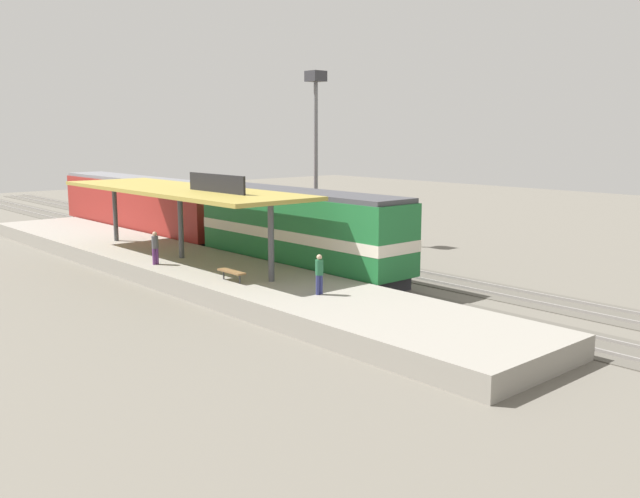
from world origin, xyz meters
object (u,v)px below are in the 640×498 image
(freight_car, at_px, (240,213))
(person_waiting, at_px, (319,272))
(person_walking, at_px, (155,246))
(light_mast, at_px, (316,121))
(platform_bench, at_px, (232,272))
(locomotive, at_px, (300,231))
(passenger_carriage_single, at_px, (142,206))

(freight_car, relative_size, person_waiting, 7.02)
(freight_car, bearing_deg, person_walking, -143.08)
(light_mast, xyz_separation_m, person_walking, (-14.39, -3.86, -6.54))
(light_mast, distance_m, person_walking, 16.27)
(platform_bench, relative_size, person_waiting, 0.99)
(platform_bench, bearing_deg, person_waiting, -74.01)
(locomotive, distance_m, person_walking, 7.60)
(passenger_carriage_single, xyz_separation_m, light_mast, (7.80, -10.41, 6.08))
(light_mast, bearing_deg, passenger_carriage_single, 126.85)
(passenger_carriage_single, height_order, light_mast, light_mast)
(locomotive, relative_size, person_waiting, 8.44)
(passenger_carriage_single, bearing_deg, platform_bench, -106.45)
(locomotive, bearing_deg, light_mast, 44.23)
(person_walking, bearing_deg, freight_car, 36.92)
(platform_bench, bearing_deg, locomotive, 21.10)
(platform_bench, xyz_separation_m, person_waiting, (1.31, -4.58, 0.51))
(passenger_carriage_single, xyz_separation_m, person_walking, (-6.59, -14.27, -0.46))
(locomotive, relative_size, person_walking, 8.44)
(person_walking, bearing_deg, passenger_carriage_single, 65.20)
(person_waiting, bearing_deg, freight_car, 63.99)
(platform_bench, xyz_separation_m, locomotive, (6.00, 2.32, 1.07))
(locomotive, xyz_separation_m, passenger_carriage_single, (0.00, 18.00, -0.10))
(locomotive, relative_size, light_mast, 1.23)
(freight_car, distance_m, person_walking, 14.00)
(person_walking, bearing_deg, person_waiting, -79.84)
(platform_bench, relative_size, freight_car, 0.14)
(freight_car, relative_size, light_mast, 1.03)
(person_walking, bearing_deg, light_mast, 15.02)
(locomotive, bearing_deg, person_waiting, -124.23)
(locomotive, height_order, passenger_carriage_single, locomotive)
(person_waiting, bearing_deg, person_walking, 100.16)
(platform_bench, height_order, light_mast, light_mast)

